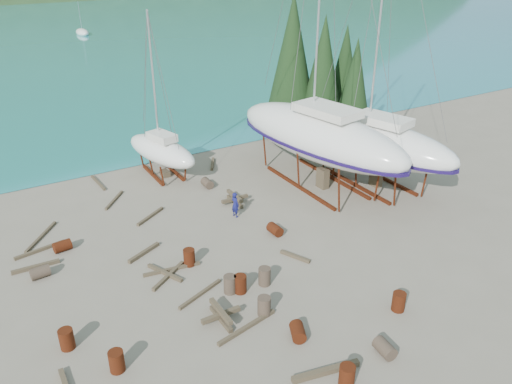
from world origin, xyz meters
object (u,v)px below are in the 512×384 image
worker (235,205)px  small_sailboat_shore (161,150)px  large_sailboat_far (374,141)px  large_sailboat_near (319,135)px

worker → small_sailboat_shore: bearing=-1.2°
large_sailboat_far → small_sailboat_shore: large_sailboat_far is taller
worker → large_sailboat_far: bearing=-104.2°
large_sailboat_far → small_sailboat_shore: (-11.43, 8.52, -1.20)m
large_sailboat_near → small_sailboat_shore: large_sailboat_near is taller
large_sailboat_near → worker: bearing=-179.9°
large_sailboat_near → large_sailboat_far: bearing=-38.4°
small_sailboat_shore → large_sailboat_far: bearing=-51.5°
large_sailboat_far → worker: bearing=161.9°
large_sailboat_far → small_sailboat_shore: size_ratio=1.68×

